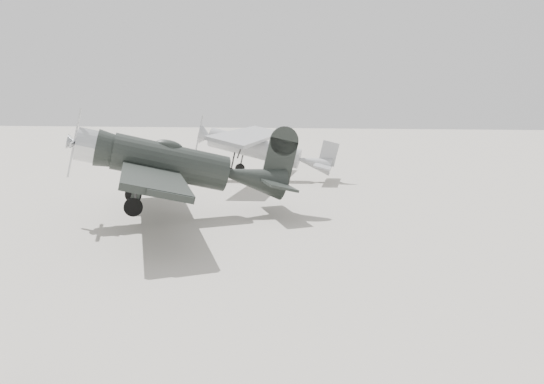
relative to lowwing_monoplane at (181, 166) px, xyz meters
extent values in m
plane|color=#A7A294|center=(4.57, -3.63, -2.17)|extent=(160.00, 160.00, 0.00)
cylinder|color=black|center=(-0.38, -0.17, 0.08)|extent=(4.81, 3.19, 1.47)
cone|color=black|center=(2.79, 1.22, 0.13)|extent=(3.04, 2.34, 1.36)
cylinder|color=#B8BBBE|center=(-3.31, -1.45, 0.08)|extent=(1.38, 1.57, 1.30)
cone|color=#B8BBBE|center=(-3.88, -1.70, 0.08)|extent=(0.57, 0.68, 0.59)
cube|color=#B8BBBE|center=(-3.82, -1.67, 0.08)|extent=(0.13, 0.20, 2.72)
ellipsoid|color=black|center=(-0.57, -0.25, 0.73)|extent=(1.34, 1.11, 0.48)
cube|color=black|center=(-1.05, -0.46, -0.29)|extent=(7.05, 12.39, 0.23)
cube|color=black|center=(3.55, 1.55, 0.18)|extent=(2.82, 4.49, 0.10)
cube|color=black|center=(3.70, 1.62, 1.07)|extent=(1.19, 0.60, 1.89)
cylinder|color=black|center=(-0.87, -1.92, -1.73)|extent=(0.72, 0.44, 0.71)
cylinder|color=black|center=(-2.00, 0.67, -1.73)|extent=(0.72, 0.44, 0.71)
cylinder|color=#333333|center=(-0.87, -1.92, -1.02)|extent=(0.15, 0.15, 1.47)
cylinder|color=#333333|center=(-2.00, 0.67, -1.02)|extent=(0.15, 0.15, 1.47)
cylinder|color=black|center=(3.79, 1.66, -0.32)|extent=(0.24, 0.17, 0.23)
cylinder|color=#96989B|center=(0.86, 11.13, -0.21)|extent=(5.69, 1.31, 1.20)
cone|color=#96989B|center=(4.67, 11.05, -0.21)|extent=(1.98, 1.13, 1.09)
cone|color=#96989B|center=(-2.30, 11.19, -0.21)|extent=(0.68, 1.15, 1.13)
cube|color=#96989B|center=(-2.73, 11.20, -0.21)|extent=(0.06, 0.15, 2.40)
cube|color=#96989B|center=(0.42, 11.13, 0.47)|extent=(2.31, 12.02, 0.20)
cube|color=#96989B|center=(5.22, 11.04, -0.15)|extent=(1.05, 3.72, 0.09)
cube|color=#96989B|center=(5.32, 11.04, 0.55)|extent=(0.98, 0.11, 1.42)
cylinder|color=black|center=(-0.03, 9.95, -1.86)|extent=(0.61, 0.16, 0.61)
cylinder|color=black|center=(0.01, 12.34, -1.86)|extent=(0.61, 0.16, 0.61)
cylinder|color=#333333|center=(-0.03, 9.95, -1.24)|extent=(0.10, 0.10, 1.31)
cylinder|color=#333333|center=(0.01, 12.34, -1.24)|extent=(0.10, 0.10, 1.31)
cylinder|color=black|center=(5.43, 11.03, -0.54)|extent=(0.20, 0.08, 0.20)
camera|label=1|loc=(7.09, -20.57, 2.55)|focal=35.00mm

